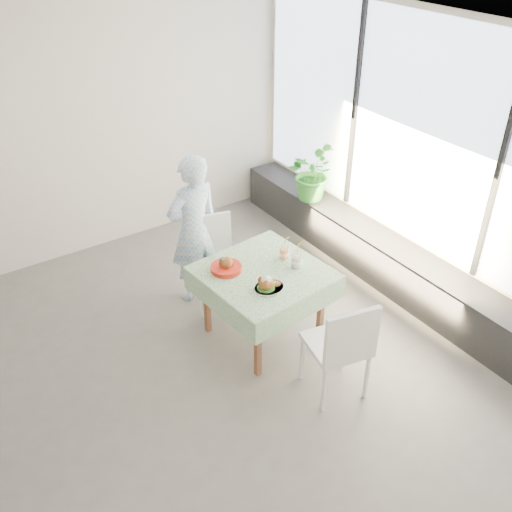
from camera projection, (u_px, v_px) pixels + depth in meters
floor at (154, 386)px, 4.96m from camera, size 6.00×6.00×0.00m
ceiling at (108, 55)px, 3.43m from camera, size 6.00×6.00×0.00m
wall_back at (36, 144)px, 5.93m from camera, size 6.00×0.02×2.80m
wall_front at (373, 510)px, 2.46m from camera, size 6.00×0.02×2.80m
wall_right at (418, 159)px, 5.60m from camera, size 0.02×5.00×2.80m
window_pane at (420, 135)px, 5.45m from camera, size 0.01×4.80×2.18m
window_ledge at (389, 263)px, 6.13m from camera, size 0.40×4.80×0.50m
cafe_table at (263, 296)px, 5.28m from camera, size 1.13×1.13×0.74m
chair_far at (215, 279)px, 5.80m from camera, size 0.55×0.55×0.94m
chair_near at (335, 363)px, 4.77m from camera, size 0.55×0.55×0.98m
diner at (194, 230)px, 5.65m from camera, size 0.61×0.43×1.58m
main_dish at (268, 285)px, 4.88m from camera, size 0.28×0.28×0.14m
juice_cup_orange at (284, 253)px, 5.28m from camera, size 0.09×0.09×0.25m
juice_cup_lemonade at (297, 260)px, 5.15m from camera, size 0.11×0.11×0.30m
second_dish at (226, 266)px, 5.12m from camera, size 0.28×0.28×0.13m
potted_plant at (311, 173)px, 6.68m from camera, size 0.78×0.78×0.66m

